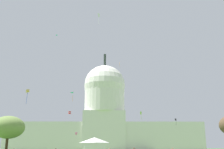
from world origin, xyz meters
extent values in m
cube|color=silver|center=(-37.09, 164.47, 9.15)|extent=(66.97, 23.51, 18.30)
cube|color=silver|center=(29.88, 164.47, 9.15)|extent=(66.97, 23.51, 18.30)
cube|color=silver|center=(-3.60, 164.47, 12.93)|extent=(28.66, 25.86, 25.85)
cylinder|color=silver|center=(-3.60, 164.47, 35.65)|extent=(28.69, 28.69, 19.59)
sphere|color=silver|center=(-3.60, 164.47, 45.45)|extent=(29.86, 29.86, 29.86)
cylinder|color=#2D3833|center=(-3.60, 164.47, 65.06)|extent=(1.80, 1.80, 9.36)
cube|color=white|center=(-4.68, 60.14, 1.15)|extent=(7.12, 5.82, 2.29)
pyramid|color=white|center=(-4.68, 60.14, 3.99)|extent=(7.48, 6.11, 1.69)
cylinder|color=#42301E|center=(-34.26, 64.49, 3.01)|extent=(0.88, 0.88, 6.02)
ellipsoid|color=olive|center=(-34.26, 64.49, 8.31)|extent=(12.17, 12.14, 7.63)
sphere|color=tan|center=(0.20, 11.71, 1.50)|extent=(0.29, 0.29, 0.21)
sphere|color=#A37556|center=(-26.03, 47.91, 1.35)|extent=(0.29, 0.29, 0.21)
sphere|color=beige|center=(10.74, 17.82, 1.54)|extent=(0.29, 0.29, 0.21)
sphere|color=brown|center=(-13.57, 42.65, 1.41)|extent=(0.35, 0.35, 0.25)
sphere|color=brown|center=(2.96, 2.68, 1.58)|extent=(0.22, 0.22, 0.20)
cube|color=orange|center=(6.69, 142.25, 55.74)|extent=(0.28, 0.80, 1.09)
cylinder|color=orange|center=(6.55, 142.25, 54.25)|extent=(0.24, 0.33, 1.89)
cube|color=white|center=(-3.92, 61.33, 48.78)|extent=(0.74, 0.47, 1.38)
cylinder|color=white|center=(-3.91, 61.33, 46.44)|extent=(0.23, 0.53, 3.29)
cube|color=pink|center=(-16.60, 109.50, 8.13)|extent=(1.04, 1.10, 0.62)
cube|color=pink|center=(-16.60, 109.50, 8.74)|extent=(1.04, 1.10, 0.62)
cube|color=#8CD133|center=(14.22, 93.08, 16.71)|extent=(0.76, 0.70, 1.47)
cylinder|color=#8CD133|center=(14.39, 93.08, 14.66)|extent=(0.42, 0.19, 2.73)
pyramid|color=#33BCDB|center=(-26.53, 94.45, 54.79)|extent=(1.15, 1.88, 0.26)
cube|color=gold|center=(-20.43, 37.62, 15.19)|extent=(0.94, 0.94, 0.47)
cube|color=gold|center=(-20.43, 37.62, 15.60)|extent=(0.94, 0.94, 0.47)
cylinder|color=blue|center=(-20.49, 37.62, 13.55)|extent=(0.25, 0.10, 2.99)
pyramid|color=teal|center=(-10.49, 49.37, 17.15)|extent=(1.25, 1.35, 0.34)
cylinder|color=orange|center=(-10.72, 49.56, 15.64)|extent=(0.08, 0.25, 1.68)
cube|color=black|center=(30.94, 97.74, 14.22)|extent=(0.81, 0.40, 1.09)
cylinder|color=black|center=(31.03, 97.74, 12.67)|extent=(0.21, 0.38, 2.10)
cube|color=red|center=(-18.00, 94.00, 16.60)|extent=(1.29, 1.30, 0.50)
cube|color=red|center=(-18.00, 94.00, 17.27)|extent=(1.29, 1.30, 0.50)
camera|label=1|loc=(0.20, -29.03, 1.75)|focal=43.37mm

